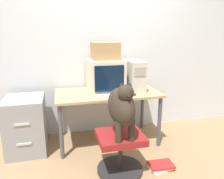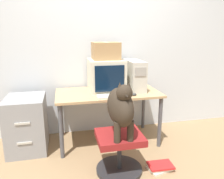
{
  "view_description": "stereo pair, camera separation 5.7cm",
  "coord_description": "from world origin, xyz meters",
  "px_view_note": "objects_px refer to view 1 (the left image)",
  "views": [
    {
      "loc": [
        -0.61,
        -2.36,
        1.47
      ],
      "look_at": [
        -0.01,
        0.04,
        0.82
      ],
      "focal_mm": 35.0,
      "sensor_mm": 36.0,
      "label": 1
    },
    {
      "loc": [
        -0.56,
        -2.37,
        1.47
      ],
      "look_at": [
        -0.01,
        0.04,
        0.82
      ],
      "focal_mm": 35.0,
      "sensor_mm": 36.0,
      "label": 2
    }
  ],
  "objects_px": {
    "keyboard": "(114,96)",
    "office_chair": "(120,151)",
    "dog": "(122,107)",
    "pc_tower": "(133,75)",
    "book_stack_floor": "(160,166)",
    "crt_monitor": "(105,75)",
    "cardboard_box": "(105,51)",
    "filing_cabinet": "(26,124)"
  },
  "relations": [
    {
      "from": "keyboard",
      "to": "office_chair",
      "type": "bearing_deg",
      "value": -95.8
    },
    {
      "from": "dog",
      "to": "pc_tower",
      "type": "bearing_deg",
      "value": 63.22
    },
    {
      "from": "keyboard",
      "to": "book_stack_floor",
      "type": "height_order",
      "value": "keyboard"
    },
    {
      "from": "crt_monitor",
      "to": "dog",
      "type": "distance_m",
      "value": 0.84
    },
    {
      "from": "crt_monitor",
      "to": "dog",
      "type": "xyz_separation_m",
      "value": [
        -0.02,
        -0.83,
        -0.16
      ]
    },
    {
      "from": "book_stack_floor",
      "to": "crt_monitor",
      "type": "bearing_deg",
      "value": 116.17
    },
    {
      "from": "crt_monitor",
      "to": "office_chair",
      "type": "relative_size",
      "value": 0.97
    },
    {
      "from": "office_chair",
      "to": "book_stack_floor",
      "type": "height_order",
      "value": "office_chair"
    },
    {
      "from": "pc_tower",
      "to": "office_chair",
      "type": "xyz_separation_m",
      "value": [
        -0.4,
        -0.76,
        -0.66
      ]
    },
    {
      "from": "pc_tower",
      "to": "cardboard_box",
      "type": "bearing_deg",
      "value": 173.22
    },
    {
      "from": "pc_tower",
      "to": "office_chair",
      "type": "bearing_deg",
      "value": -117.71
    },
    {
      "from": "crt_monitor",
      "to": "keyboard",
      "type": "height_order",
      "value": "crt_monitor"
    },
    {
      "from": "office_chair",
      "to": "filing_cabinet",
      "type": "xyz_separation_m",
      "value": [
        -1.02,
        0.72,
        0.1
      ]
    },
    {
      "from": "cardboard_box",
      "to": "book_stack_floor",
      "type": "xyz_separation_m",
      "value": [
        0.43,
        -0.87,
        -1.2
      ]
    },
    {
      "from": "keyboard",
      "to": "pc_tower",
      "type": "bearing_deg",
      "value": 40.16
    },
    {
      "from": "pc_tower",
      "to": "keyboard",
      "type": "distance_m",
      "value": 0.5
    },
    {
      "from": "pc_tower",
      "to": "office_chair",
      "type": "height_order",
      "value": "pc_tower"
    },
    {
      "from": "office_chair",
      "to": "filing_cabinet",
      "type": "height_order",
      "value": "filing_cabinet"
    },
    {
      "from": "crt_monitor",
      "to": "pc_tower",
      "type": "xyz_separation_m",
      "value": [
        0.38,
        -0.04,
        -0.01
      ]
    },
    {
      "from": "keyboard",
      "to": "filing_cabinet",
      "type": "relative_size",
      "value": 0.58
    },
    {
      "from": "filing_cabinet",
      "to": "office_chair",
      "type": "bearing_deg",
      "value": -35.13
    },
    {
      "from": "office_chair",
      "to": "filing_cabinet",
      "type": "distance_m",
      "value": 1.25
    },
    {
      "from": "cardboard_box",
      "to": "pc_tower",
      "type": "bearing_deg",
      "value": -6.78
    },
    {
      "from": "dog",
      "to": "crt_monitor",
      "type": "bearing_deg",
      "value": 88.8
    },
    {
      "from": "book_stack_floor",
      "to": "pc_tower",
      "type": "bearing_deg",
      "value": 93.33
    },
    {
      "from": "keyboard",
      "to": "cardboard_box",
      "type": "xyz_separation_m",
      "value": [
        -0.03,
        0.34,
        0.51
      ]
    },
    {
      "from": "cardboard_box",
      "to": "filing_cabinet",
      "type": "bearing_deg",
      "value": -175.46
    },
    {
      "from": "dog",
      "to": "book_stack_floor",
      "type": "xyz_separation_m",
      "value": [
        0.45,
        -0.04,
        -0.72
      ]
    },
    {
      "from": "keyboard",
      "to": "dog",
      "type": "bearing_deg",
      "value": -95.44
    },
    {
      "from": "crt_monitor",
      "to": "book_stack_floor",
      "type": "distance_m",
      "value": 1.31
    },
    {
      "from": "pc_tower",
      "to": "office_chair",
      "type": "relative_size",
      "value": 1.02
    },
    {
      "from": "keyboard",
      "to": "office_chair",
      "type": "xyz_separation_m",
      "value": [
        -0.05,
        -0.46,
        -0.48
      ]
    },
    {
      "from": "filing_cabinet",
      "to": "keyboard",
      "type": "bearing_deg",
      "value": -13.59
    },
    {
      "from": "office_chair",
      "to": "filing_cabinet",
      "type": "relative_size",
      "value": 0.72
    },
    {
      "from": "dog",
      "to": "filing_cabinet",
      "type": "distance_m",
      "value": 1.33
    },
    {
      "from": "pc_tower",
      "to": "cardboard_box",
      "type": "height_order",
      "value": "cardboard_box"
    },
    {
      "from": "office_chair",
      "to": "book_stack_floor",
      "type": "relative_size",
      "value": 1.72
    },
    {
      "from": "crt_monitor",
      "to": "book_stack_floor",
      "type": "height_order",
      "value": "crt_monitor"
    },
    {
      "from": "crt_monitor",
      "to": "keyboard",
      "type": "xyz_separation_m",
      "value": [
        0.03,
        -0.34,
        -0.2
      ]
    },
    {
      "from": "keyboard",
      "to": "cardboard_box",
      "type": "bearing_deg",
      "value": 94.93
    },
    {
      "from": "dog",
      "to": "filing_cabinet",
      "type": "xyz_separation_m",
      "value": [
        -1.02,
        0.75,
        -0.4
      ]
    },
    {
      "from": "pc_tower",
      "to": "cardboard_box",
      "type": "xyz_separation_m",
      "value": [
        -0.38,
        0.05,
        0.33
      ]
    }
  ]
}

